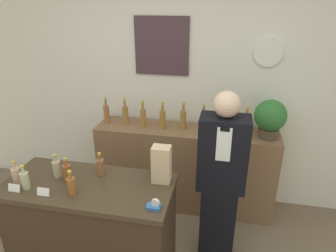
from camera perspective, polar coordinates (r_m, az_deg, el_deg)
name	(u,v)px	position (r m, az deg, el deg)	size (l,w,h in m)	color
back_wall	(179,84)	(3.29, 2.06, 7.95)	(5.20, 0.09, 2.70)	silver
back_shelf	(185,168)	(3.38, 3.24, -7.97)	(1.93, 0.41, 0.94)	brown
display_counter	(94,236)	(2.59, -13.89, -19.69)	(1.25, 0.56, 0.98)	#382619
shopkeeper	(221,181)	(2.63, 10.01, -10.26)	(0.40, 0.25, 1.58)	black
potted_plant	(270,118)	(3.06, 18.87, 1.54)	(0.31, 0.31, 0.39)	#4C3D2D
paper_bag	(161,164)	(2.17, -1.26, -7.31)	(0.14, 0.10, 0.28)	tan
tape_dispenser	(154,205)	(1.98, -2.63, -14.89)	(0.09, 0.06, 0.07)	#2D66A8
price_card_left	(14,188)	(2.38, -27.27, -10.46)	(0.09, 0.02, 0.06)	white
price_card_right	(43,192)	(2.26, -22.68, -11.52)	(0.09, 0.02, 0.06)	white
counter_bottle_0	(16,175)	(2.44, -26.92, -8.38)	(0.06, 0.06, 0.19)	tan
counter_bottle_1	(25,180)	(2.36, -25.59, -9.24)	(0.06, 0.06, 0.19)	#B0B087
counter_bottle_2	(57,168)	(2.41, -20.43, -7.56)	(0.06, 0.06, 0.19)	tan
counter_bottle_3	(67,172)	(2.34, -18.66, -8.30)	(0.06, 0.06, 0.19)	brown
counter_bottle_4	(72,185)	(2.18, -17.90, -10.70)	(0.06, 0.06, 0.19)	brown
counter_bottle_5	(100,166)	(2.34, -12.74, -7.52)	(0.06, 0.06, 0.19)	brown
shelf_bottle_0	(107,113)	(3.36, -11.63, 2.35)	(0.06, 0.06, 0.29)	#97633B
shelf_bottle_1	(125,114)	(3.29, -8.12, 2.20)	(0.06, 0.06, 0.29)	#A07136
shelf_bottle_2	(143,117)	(3.20, -4.76, 1.68)	(0.06, 0.06, 0.29)	#A47135
shelf_bottle_3	(163,119)	(3.15, -1.02, 1.42)	(0.06, 0.06, 0.29)	olive
shelf_bottle_4	(183,119)	(3.14, 2.90, 1.34)	(0.06, 0.06, 0.29)	olive
shelf_bottle_5	(203,121)	(3.11, 6.73, 0.95)	(0.06, 0.06, 0.29)	#9C6438
shelf_bottle_6	(224,123)	(3.10, 10.64, 0.61)	(0.06, 0.06, 0.29)	#A2703A
shelf_bottle_7	(246,125)	(3.10, 14.56, 0.26)	(0.06, 0.06, 0.29)	#A36C32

